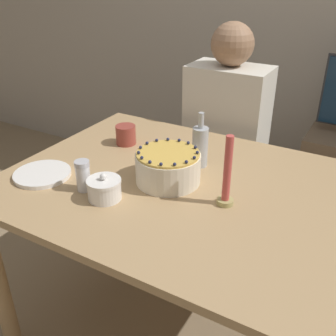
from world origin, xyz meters
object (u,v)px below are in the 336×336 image
object	(u,v)px
candle	(227,178)
sugar_shaker	(83,176)
sugar_bowl	(104,189)
bottle	(200,146)
person_man_blue_shirt	(224,158)
cake	(168,167)

from	to	relation	value
candle	sugar_shaker	bearing A→B (deg)	-160.81
sugar_bowl	sugar_shaker	xyz separation A→B (m)	(-0.10, 0.01, 0.02)
candle	bottle	world-z (taller)	candle
bottle	sugar_shaker	bearing A→B (deg)	-126.07
sugar_shaker	candle	distance (m)	0.50
sugar_bowl	person_man_blue_shirt	bearing A→B (deg)	85.39
bottle	candle	bearing A→B (deg)	-46.94
sugar_bowl	person_man_blue_shirt	size ratio (longest dim) A/B	0.09
sugar_bowl	candle	world-z (taller)	candle
cake	sugar_shaker	xyz separation A→B (m)	(-0.23, -0.20, -0.00)
cake	sugar_bowl	xyz separation A→B (m)	(-0.13, -0.21, -0.02)
sugar_bowl	person_man_blue_shirt	xyz separation A→B (m)	(0.07, 0.92, -0.26)
sugar_bowl	cake	bearing A→B (deg)	58.68
candle	person_man_blue_shirt	distance (m)	0.87
candle	bottle	distance (m)	0.29
sugar_shaker	candle	xyz separation A→B (m)	(0.47, 0.16, 0.04)
person_man_blue_shirt	cake	bearing A→B (deg)	94.40
candle	sugar_bowl	bearing A→B (deg)	-155.11
sugar_bowl	sugar_shaker	size ratio (longest dim) A/B	1.03
sugar_shaker	bottle	xyz separation A→B (m)	(0.27, 0.37, 0.03)
sugar_bowl	bottle	size ratio (longest dim) A/B	0.53
bottle	person_man_blue_shirt	distance (m)	0.63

